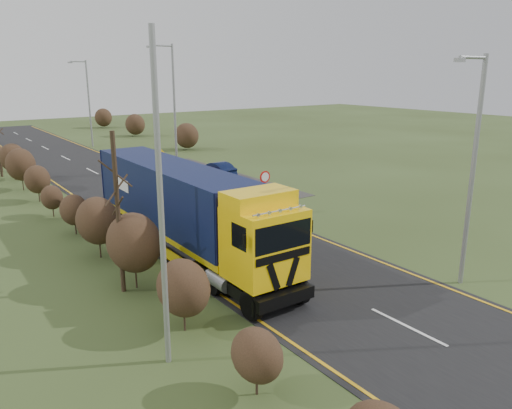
{
  "coord_description": "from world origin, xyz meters",
  "views": [
    {
      "loc": [
        -12.49,
        -13.07,
        8.05
      ],
      "look_at": [
        -0.06,
        4.41,
        2.31
      ],
      "focal_mm": 35.0,
      "sensor_mm": 36.0,
      "label": 1
    }
  ],
  "objects_px": {
    "lorry": "(184,206)",
    "car_red_hatchback": "(206,174)",
    "speed_sign": "(265,183)",
    "streetlight_near": "(472,164)",
    "car_blue_sedan": "(217,170)"
  },
  "relations": [
    {
      "from": "car_blue_sedan",
      "to": "speed_sign",
      "type": "height_order",
      "value": "speed_sign"
    },
    {
      "from": "car_red_hatchback",
      "to": "car_blue_sedan",
      "type": "relative_size",
      "value": 1.05
    },
    {
      "from": "lorry",
      "to": "speed_sign",
      "type": "distance_m",
      "value": 7.84
    },
    {
      "from": "car_red_hatchback",
      "to": "streetlight_near",
      "type": "distance_m",
      "value": 21.92
    },
    {
      "from": "car_red_hatchback",
      "to": "car_blue_sedan",
      "type": "distance_m",
      "value": 2.25
    },
    {
      "from": "car_blue_sedan",
      "to": "speed_sign",
      "type": "bearing_deg",
      "value": 70.88
    },
    {
      "from": "car_red_hatchback",
      "to": "car_blue_sedan",
      "type": "height_order",
      "value": "car_red_hatchback"
    },
    {
      "from": "lorry",
      "to": "car_red_hatchback",
      "type": "xyz_separation_m",
      "value": [
        8.25,
        12.54,
        -1.66
      ]
    },
    {
      "from": "speed_sign",
      "to": "streetlight_near",
      "type": "bearing_deg",
      "value": -88.64
    },
    {
      "from": "car_red_hatchback",
      "to": "streetlight_near",
      "type": "xyz_separation_m",
      "value": [
        -0.95,
        -21.51,
        4.09
      ]
    },
    {
      "from": "streetlight_near",
      "to": "speed_sign",
      "type": "distance_m",
      "value": 12.81
    },
    {
      "from": "lorry",
      "to": "car_red_hatchback",
      "type": "distance_m",
      "value": 15.1
    },
    {
      "from": "streetlight_near",
      "to": "speed_sign",
      "type": "height_order",
      "value": "streetlight_near"
    },
    {
      "from": "lorry",
      "to": "car_red_hatchback",
      "type": "relative_size",
      "value": 3.79
    },
    {
      "from": "car_red_hatchback",
      "to": "streetlight_near",
      "type": "height_order",
      "value": "streetlight_near"
    }
  ]
}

